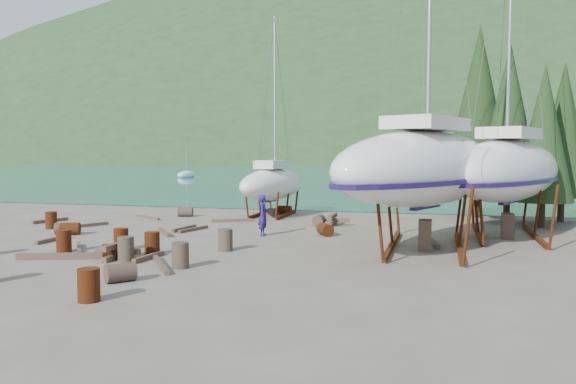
% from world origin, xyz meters
% --- Properties ---
extents(ground, '(600.00, 600.00, 0.00)m').
position_xyz_m(ground, '(0.00, 0.00, 0.00)').
color(ground, '#595246').
rests_on(ground, ground).
extents(bay_water, '(700.00, 700.00, 0.00)m').
position_xyz_m(bay_water, '(0.00, 315.00, 0.01)').
color(bay_water, '#1A6583').
rests_on(bay_water, ground).
extents(far_hill, '(800.00, 360.00, 110.00)m').
position_xyz_m(far_hill, '(0.00, 320.00, 0.00)').
color(far_hill, '#23381C').
rests_on(far_hill, ground).
extents(far_house_left, '(6.60, 5.60, 5.60)m').
position_xyz_m(far_house_left, '(-60.00, 190.00, 2.92)').
color(far_house_left, beige).
rests_on(far_house_left, ground).
extents(far_house_center, '(6.60, 5.60, 5.60)m').
position_xyz_m(far_house_center, '(-20.00, 190.00, 2.92)').
color(far_house_center, beige).
rests_on(far_house_center, ground).
extents(far_house_right, '(6.60, 5.60, 5.60)m').
position_xyz_m(far_house_right, '(30.00, 190.00, 2.92)').
color(far_house_right, beige).
rests_on(far_house_right, ground).
extents(cypress_near_right, '(3.60, 3.60, 10.00)m').
position_xyz_m(cypress_near_right, '(12.50, 12.00, 5.79)').
color(cypress_near_right, black).
rests_on(cypress_near_right, ground).
extents(cypress_mid_right, '(3.06, 3.06, 8.50)m').
position_xyz_m(cypress_mid_right, '(14.00, 10.00, 4.92)').
color(cypress_mid_right, black).
rests_on(cypress_mid_right, ground).
extents(cypress_back_left, '(4.14, 4.14, 11.50)m').
position_xyz_m(cypress_back_left, '(11.00, 14.00, 6.66)').
color(cypress_back_left, black).
rests_on(cypress_back_left, ground).
extents(cypress_far_right, '(3.24, 3.24, 9.00)m').
position_xyz_m(cypress_far_right, '(15.50, 13.00, 5.21)').
color(cypress_far_right, black).
rests_on(cypress_far_right, ground).
extents(moored_boat_left, '(2.00, 5.00, 6.05)m').
position_xyz_m(moored_boat_left, '(-30.00, 60.00, 0.39)').
color(moored_boat_left, white).
rests_on(moored_boat_left, ground).
extents(moored_boat_mid, '(2.00, 5.00, 6.05)m').
position_xyz_m(moored_boat_mid, '(10.00, 80.00, 0.39)').
color(moored_boat_mid, white).
rests_on(moored_boat_mid, ground).
extents(moored_boat_far, '(2.00, 5.00, 6.05)m').
position_xyz_m(moored_boat_far, '(-8.00, 110.00, 0.39)').
color(moored_boat_far, white).
rests_on(moored_boat_far, ground).
extents(large_sailboat_near, '(8.63, 13.54, 20.61)m').
position_xyz_m(large_sailboat_near, '(8.30, 1.89, 3.31)').
color(large_sailboat_near, white).
rests_on(large_sailboat_near, ground).
extents(large_sailboat_far, '(7.88, 12.58, 19.20)m').
position_xyz_m(large_sailboat_far, '(11.85, 6.08, 3.13)').
color(large_sailboat_far, white).
rests_on(large_sailboat_far, ground).
extents(small_sailboat_shore, '(3.53, 7.92, 12.23)m').
position_xyz_m(small_sailboat_shore, '(-1.12, 11.56, 2.01)').
color(small_sailboat_shore, white).
rests_on(small_sailboat_shore, ground).
extents(worker, '(0.54, 0.76, 1.95)m').
position_xyz_m(worker, '(0.84, 3.44, 0.98)').
color(worker, navy).
rests_on(worker, ground).
extents(drum_0, '(0.58, 0.58, 0.88)m').
position_xyz_m(drum_0, '(-5.44, -2.78, 0.44)').
color(drum_0, '#602C10').
rests_on(drum_0, ground).
extents(drum_1, '(1.02, 1.04, 0.58)m').
position_xyz_m(drum_1, '(-0.47, -6.73, 0.29)').
color(drum_1, '#2D2823').
rests_on(drum_1, ground).
extents(drum_2, '(1.03, 0.86, 0.58)m').
position_xyz_m(drum_2, '(-8.17, 1.33, 0.29)').
color(drum_2, '#602C10').
rests_on(drum_2, ground).
extents(drum_4, '(0.89, 0.59, 0.58)m').
position_xyz_m(drum_4, '(-0.62, 12.38, 0.29)').
color(drum_4, '#602C10').
rests_on(drum_4, ground).
extents(drum_5, '(0.58, 0.58, 0.88)m').
position_xyz_m(drum_5, '(0.62, -0.87, 0.44)').
color(drum_5, '#2D2823').
rests_on(drum_5, ground).
extents(drum_6, '(0.96, 1.05, 0.58)m').
position_xyz_m(drum_6, '(3.64, 4.25, 0.29)').
color(drum_6, '#602C10').
rests_on(drum_6, ground).
extents(drum_7, '(0.58, 0.58, 0.88)m').
position_xyz_m(drum_7, '(-0.04, -8.94, 0.44)').
color(drum_7, '#602C10').
rests_on(drum_7, ground).
extents(drum_8, '(0.58, 0.58, 0.88)m').
position_xyz_m(drum_8, '(-10.47, 2.92, 0.44)').
color(drum_8, '#602C10').
rests_on(drum_8, ground).
extents(drum_9, '(1.00, 0.79, 0.58)m').
position_xyz_m(drum_9, '(-6.20, 9.80, 0.29)').
color(drum_9, '#2D2823').
rests_on(drum_9, ground).
extents(drum_10, '(0.58, 0.58, 0.88)m').
position_xyz_m(drum_10, '(-1.80, -2.36, 0.44)').
color(drum_10, '#602C10').
rests_on(drum_10, ground).
extents(drum_11, '(0.59, 0.89, 0.58)m').
position_xyz_m(drum_11, '(2.61, 7.67, 0.29)').
color(drum_11, '#2D2823').
rests_on(drum_11, ground).
extents(drum_12, '(1.05, 0.99, 0.58)m').
position_xyz_m(drum_12, '(-2.69, -3.53, 0.29)').
color(drum_12, '#602C10').
rests_on(drum_12, ground).
extents(drum_14, '(0.58, 0.58, 0.88)m').
position_xyz_m(drum_14, '(-3.52, -1.77, 0.44)').
color(drum_14, '#602C10').
rests_on(drum_14, ground).
extents(drum_15, '(1.03, 0.86, 0.58)m').
position_xyz_m(drum_15, '(-8.47, 1.35, 0.29)').
color(drum_15, '#2D2823').
rests_on(drum_15, ground).
extents(drum_16, '(0.58, 0.58, 0.88)m').
position_xyz_m(drum_16, '(-2.11, -3.73, 0.44)').
color(drum_16, '#2D2823').
rests_on(drum_16, ground).
extents(drum_17, '(0.58, 0.58, 0.88)m').
position_xyz_m(drum_17, '(0.38, -4.39, 0.44)').
color(drum_17, '#2D2823').
rests_on(drum_17, ground).
extents(timber_1, '(0.52, 2.05, 0.19)m').
position_xyz_m(timber_1, '(8.65, 2.54, 0.10)').
color(timber_1, brown).
rests_on(timber_1, ground).
extents(timber_2, '(0.80, 2.20, 0.19)m').
position_xyz_m(timber_2, '(-12.33, 5.22, 0.09)').
color(timber_2, brown).
rests_on(timber_2, ground).
extents(timber_3, '(1.62, 2.16, 0.15)m').
position_xyz_m(timber_3, '(-5.20, -2.16, 0.07)').
color(timber_3, brown).
rests_on(timber_3, ground).
extents(timber_4, '(0.39, 2.13, 0.17)m').
position_xyz_m(timber_4, '(-3.64, 4.25, 0.09)').
color(timber_4, brown).
rests_on(timber_4, ground).
extents(timber_5, '(1.86, 2.51, 0.16)m').
position_xyz_m(timber_5, '(-0.37, -4.39, 0.08)').
color(timber_5, brown).
rests_on(timber_5, ground).
extents(timber_6, '(1.40, 1.82, 0.19)m').
position_xyz_m(timber_6, '(-1.10, 11.95, 0.10)').
color(timber_6, brown).
rests_on(timber_6, ground).
extents(timber_7, '(0.31, 1.88, 0.17)m').
position_xyz_m(timber_7, '(-1.45, -3.27, 0.09)').
color(timber_7, brown).
rests_on(timber_7, ground).
extents(timber_8, '(1.55, 1.80, 0.19)m').
position_xyz_m(timber_8, '(-3.89, 2.59, 0.09)').
color(timber_8, brown).
rests_on(timber_8, ground).
extents(timber_10, '(2.19, 1.17, 0.16)m').
position_xyz_m(timber_10, '(-2.48, 8.08, 0.08)').
color(timber_10, brown).
rests_on(timber_10, ground).
extents(timber_11, '(0.66, 2.24, 0.15)m').
position_xyz_m(timber_11, '(-3.08, 4.15, 0.08)').
color(timber_11, brown).
rests_on(timber_11, ground).
extents(timber_12, '(0.20, 2.14, 0.17)m').
position_xyz_m(timber_12, '(-7.66, -0.56, 0.08)').
color(timber_12, brown).
rests_on(timber_12, ground).
extents(timber_15, '(2.23, 1.42, 0.15)m').
position_xyz_m(timber_15, '(-7.93, 8.25, 0.07)').
color(timber_15, brown).
rests_on(timber_15, ground).
extents(timber_16, '(3.06, 1.25, 0.23)m').
position_xyz_m(timber_16, '(-4.58, -4.09, 0.11)').
color(timber_16, brown).
rests_on(timber_16, ground).
extents(timber_17, '(1.09, 1.97, 0.16)m').
position_xyz_m(timber_17, '(-9.09, 4.20, 0.08)').
color(timber_17, brown).
rests_on(timber_17, ground).
extents(timber_pile_fore, '(1.80, 1.80, 0.60)m').
position_xyz_m(timber_pile_fore, '(-2.61, -3.46, 0.30)').
color(timber_pile_fore, brown).
rests_on(timber_pile_fore, ground).
extents(timber_pile_aft, '(1.80, 1.80, 0.60)m').
position_xyz_m(timber_pile_aft, '(3.29, 8.05, 0.30)').
color(timber_pile_aft, brown).
rests_on(timber_pile_aft, ground).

